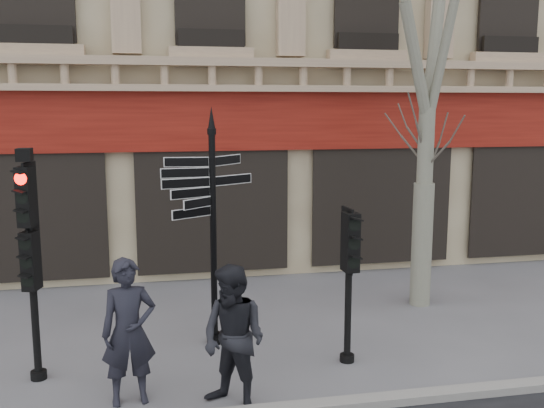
% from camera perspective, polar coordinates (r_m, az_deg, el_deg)
% --- Properties ---
extents(ground, '(80.00, 80.00, 0.00)m').
position_cam_1_polar(ground, '(9.45, -2.30, -15.36)').
color(ground, '#59595E').
rests_on(ground, ground).
extents(fingerpost, '(2.09, 2.09, 3.93)m').
position_cam_1_polar(fingerpost, '(9.80, -5.62, 1.59)').
color(fingerpost, black).
rests_on(fingerpost, ground).
extents(traffic_signal_main, '(0.43, 0.35, 3.36)m').
position_cam_1_polar(traffic_signal_main, '(9.15, -21.85, -2.87)').
color(traffic_signal_main, black).
rests_on(traffic_signal_main, ground).
extents(traffic_signal_secondary, '(0.42, 0.32, 2.36)m').
position_cam_1_polar(traffic_signal_secondary, '(9.27, 7.27, -5.11)').
color(traffic_signal_secondary, black).
rests_on(traffic_signal_secondary, ground).
extents(pedestrian_a, '(0.78, 0.57, 1.98)m').
position_cam_1_polar(pedestrian_a, '(8.37, -13.33, -11.62)').
color(pedestrian_a, black).
rests_on(pedestrian_a, ground).
extents(pedestrian_b, '(1.18, 1.18, 1.92)m').
position_cam_1_polar(pedestrian_b, '(8.02, -3.62, -12.53)').
color(pedestrian_b, black).
rests_on(pedestrian_b, ground).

